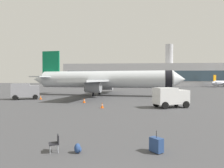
% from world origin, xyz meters
% --- Properties ---
extents(airplane_at_gate, '(35.72, 32.36, 10.50)m').
position_xyz_m(airplane_at_gate, '(-4.89, 41.05, 3.66)').
color(airplane_at_gate, silver).
rests_on(airplane_at_gate, ground).
extents(airplane_taxiing, '(16.60, 15.40, 5.84)m').
position_xyz_m(airplane_taxiing, '(47.45, 98.74, 2.03)').
color(airplane_taxiing, silver).
rests_on(airplane_taxiing, ground).
extents(service_truck, '(5.28, 4.05, 2.90)m').
position_xyz_m(service_truck, '(-18.44, 31.29, 1.61)').
color(service_truck, gray).
rests_on(service_truck, ground).
extents(cargo_van, '(4.83, 3.65, 2.60)m').
position_xyz_m(cargo_van, '(5.98, 21.89, 1.45)').
color(cargo_van, white).
rests_on(cargo_van, ground).
extents(safety_cone_near, '(0.44, 0.44, 0.68)m').
position_xyz_m(safety_cone_near, '(-2.86, 20.80, 0.34)').
color(safety_cone_near, '#F2590C').
rests_on(safety_cone_near, ground).
extents(safety_cone_mid, '(0.44, 0.44, 0.76)m').
position_xyz_m(safety_cone_mid, '(-15.52, 31.28, 0.37)').
color(safety_cone_mid, '#F2590C').
rests_on(safety_cone_mid, ground).
extents(safety_cone_far, '(0.44, 0.44, 0.75)m').
position_xyz_m(safety_cone_far, '(-6.37, 26.39, 0.37)').
color(safety_cone_far, '#F2590C').
rests_on(safety_cone_far, ground).
extents(safety_cone_outer, '(0.44, 0.44, 0.66)m').
position_xyz_m(safety_cone_outer, '(10.89, 39.73, 0.32)').
color(safety_cone_outer, '#F2590C').
rests_on(safety_cone_outer, ground).
extents(rolling_suitcase, '(0.71, 0.75, 1.10)m').
position_xyz_m(rolling_suitcase, '(1.73, 5.35, 0.39)').
color(rolling_suitcase, navy).
rests_on(rolling_suitcase, ground).
extents(traveller_backpack, '(0.36, 0.40, 0.48)m').
position_xyz_m(traveller_backpack, '(-2.18, 4.99, 0.23)').
color(traveller_backpack, navy).
rests_on(traveller_backpack, ground).
extents(gate_chair, '(0.63, 0.63, 0.86)m').
position_xyz_m(gate_chair, '(-3.34, 5.04, 0.50)').
color(gate_chair, black).
rests_on(gate_chair, ground).
extents(terminal_building, '(104.89, 21.55, 24.56)m').
position_xyz_m(terminal_building, '(17.09, 117.96, 6.38)').
color(terminal_building, '#B2B2B7').
rests_on(terminal_building, ground).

